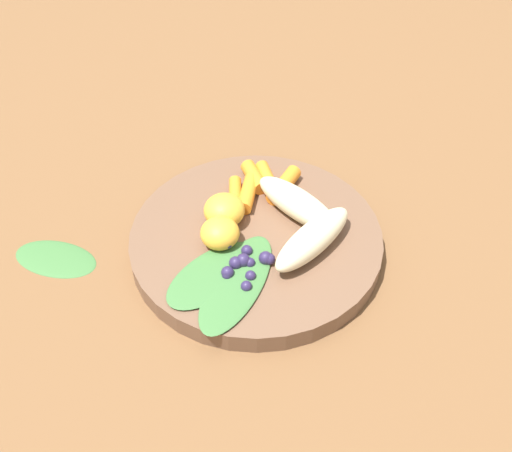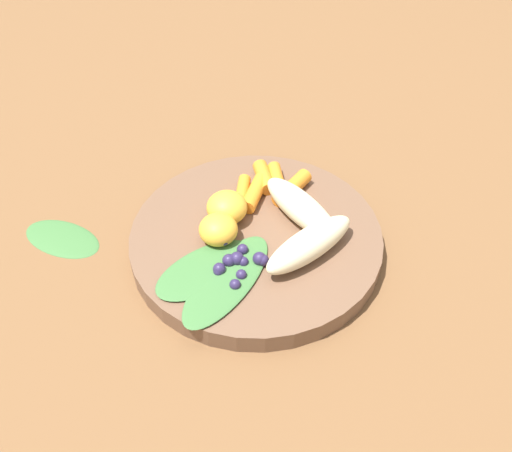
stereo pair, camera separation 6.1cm
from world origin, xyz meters
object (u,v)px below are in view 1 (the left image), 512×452
(kale_leaf_stray, at_px, (55,257))
(orange_segment_near, at_px, (220,233))
(bowl, at_px, (256,240))
(banana_peeled_right, at_px, (313,239))
(banana_peeled_left, at_px, (298,204))

(kale_leaf_stray, bearing_deg, orange_segment_near, -161.85)
(bowl, xyz_separation_m, banana_peeled_right, (-0.02, 0.06, 0.03))
(banana_peeled_left, relative_size, banana_peeled_right, 1.00)
(bowl, bearing_deg, banana_peeled_left, 166.25)
(bowl, relative_size, banana_peeled_right, 2.39)
(bowl, distance_m, kale_leaf_stray, 0.22)
(bowl, relative_size, banana_peeled_left, 2.39)
(banana_peeled_left, bearing_deg, bowl, 77.64)
(bowl, height_order, banana_peeled_left, banana_peeled_left)
(banana_peeled_left, distance_m, kale_leaf_stray, 0.27)
(orange_segment_near, distance_m, kale_leaf_stray, 0.19)
(orange_segment_near, xyz_separation_m, kale_leaf_stray, (0.13, -0.13, -0.04))
(banana_peeled_left, height_order, orange_segment_near, banana_peeled_left)
(bowl, height_order, banana_peeled_right, banana_peeled_right)
(bowl, distance_m, banana_peeled_right, 0.07)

